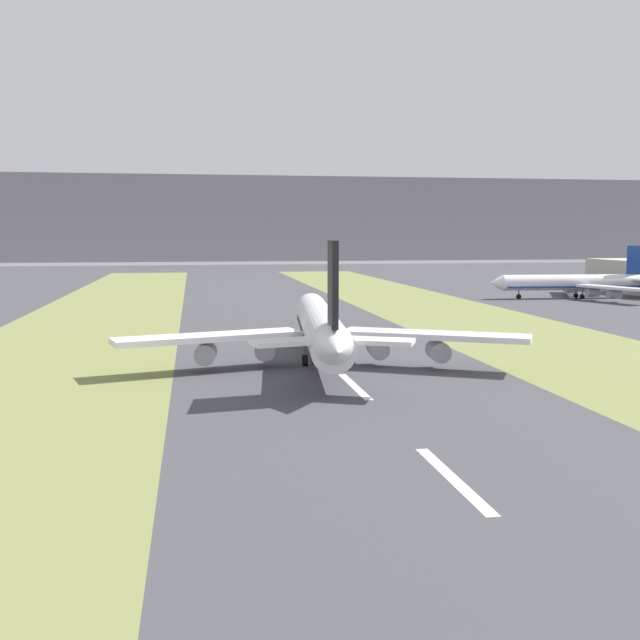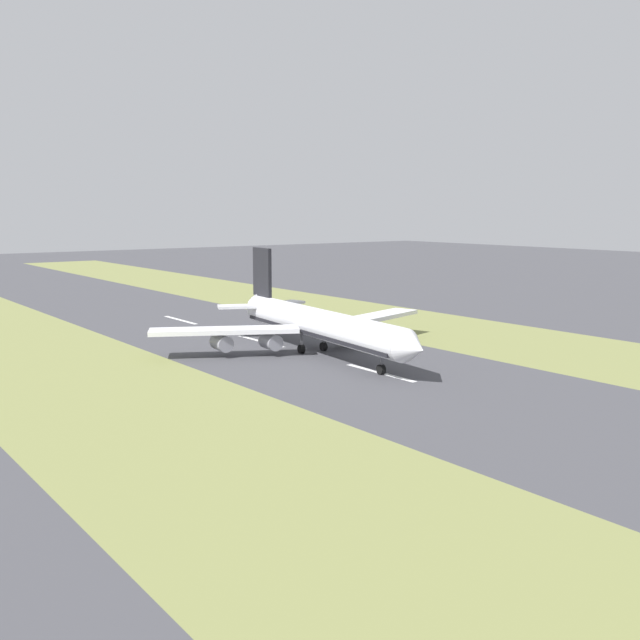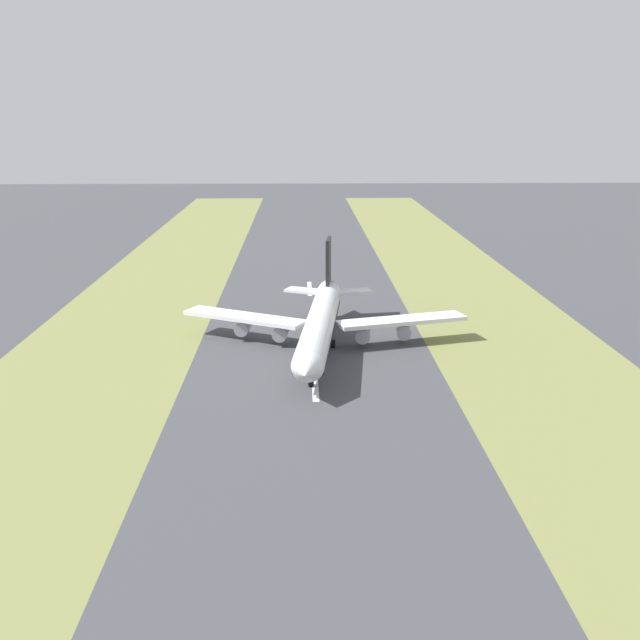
{
  "view_description": "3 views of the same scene",
  "coord_description": "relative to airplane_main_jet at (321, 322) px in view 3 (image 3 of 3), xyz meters",
  "views": [
    {
      "loc": [
        -21.79,
        -116.07,
        21.0
      ],
      "look_at": [
        -1.45,
        3.71,
        7.0
      ],
      "focal_mm": 42.0,
      "sensor_mm": 36.0,
      "label": 1
    },
    {
      "loc": [
        85.84,
        122.14,
        28.68
      ],
      "look_at": [
        -1.45,
        3.71,
        7.0
      ],
      "focal_mm": 42.0,
      "sensor_mm": 36.0,
      "label": 2
    },
    {
      "loc": [
        2.58,
        156.06,
        48.96
      ],
      "look_at": [
        -1.45,
        3.71,
        7.0
      ],
      "focal_mm": 42.0,
      "sensor_mm": 36.0,
      "label": 3
    }
  ],
  "objects": [
    {
      "name": "airplane_main_jet",
      "position": [
        0.0,
        0.0,
        0.0
      ],
      "size": [
        63.79,
        67.21,
        20.2
      ],
      "color": "white",
      "rests_on": "ground"
    },
    {
      "name": "grass_median_west",
      "position": [
        -43.35,
        -1.81,
        -6.02
      ],
      "size": [
        40.0,
        600.0,
        0.01
      ],
      "primitive_type": "cube",
      "color": "olive",
      "rests_on": "ground"
    },
    {
      "name": "ground_plane",
      "position": [
        1.65,
        -1.81,
        -6.02
      ],
      "size": [
        800.0,
        800.0,
        0.0
      ],
      "primitive_type": "plane",
      "color": "#424247"
    },
    {
      "name": "centreline_dash_near",
      "position": [
        1.65,
        -58.11,
        -6.01
      ],
      "size": [
        1.2,
        18.0,
        0.01
      ],
      "primitive_type": "cube",
      "color": "silver",
      "rests_on": "ground"
    },
    {
      "name": "grass_median_east",
      "position": [
        46.65,
        -1.81,
        -6.02
      ],
      "size": [
        40.0,
        600.0,
        0.01
      ],
      "primitive_type": "cube",
      "color": "olive",
      "rests_on": "ground"
    },
    {
      "name": "centreline_dash_far",
      "position": [
        1.65,
        21.89,
        -6.01
      ],
      "size": [
        1.2,
        18.0,
        0.01
      ],
      "primitive_type": "cube",
      "color": "silver",
      "rests_on": "ground"
    },
    {
      "name": "centreline_dash_mid",
      "position": [
        1.65,
        -18.11,
        -6.01
      ],
      "size": [
        1.2,
        18.0,
        0.01
      ],
      "primitive_type": "cube",
      "color": "silver",
      "rests_on": "ground"
    }
  ]
}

